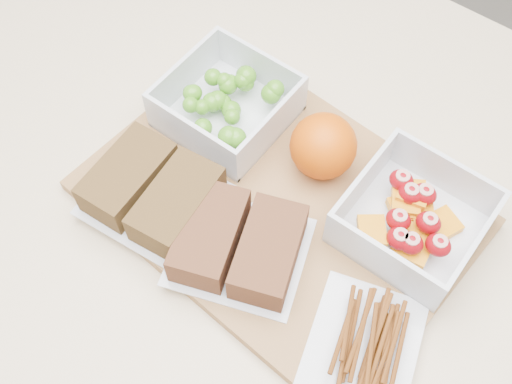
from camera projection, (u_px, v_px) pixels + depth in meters
counter at (258, 338)px, 1.13m from camera, size 1.20×0.90×0.90m
cutting_board at (279, 204)px, 0.74m from camera, size 0.44×0.33×0.02m
grape_container at (229, 103)px, 0.78m from camera, size 0.14×0.14×0.06m
fruit_container at (413, 220)px, 0.70m from camera, size 0.14×0.14×0.06m
orange at (323, 146)px, 0.73m from camera, size 0.08×0.08×0.08m
sandwich_bag_left at (152, 191)px, 0.72m from camera, size 0.16×0.14×0.04m
sandwich_bag_center at (239, 244)px, 0.68m from camera, size 0.18×0.17×0.04m
pretzel_bag at (365, 340)px, 0.64m from camera, size 0.14×0.16×0.03m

